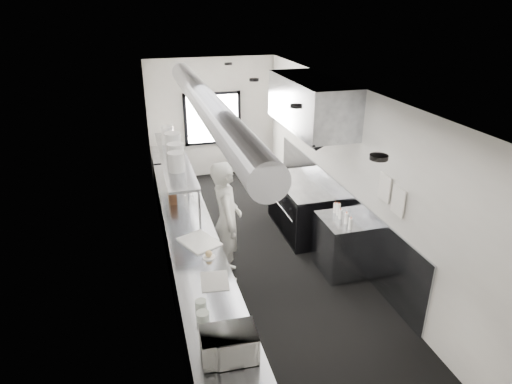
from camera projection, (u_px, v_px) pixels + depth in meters
floor at (259, 257)px, 7.43m from camera, size 3.00×8.00×0.01m
ceiling at (259, 90)px, 6.30m from camera, size 3.00×8.00×0.01m
wall_back at (213, 118)px, 10.39m from camera, size 3.00×0.02×2.80m
wall_front at (402, 372)px, 3.34m from camera, size 3.00×0.02×2.80m
wall_left at (161, 190)px, 6.50m from camera, size 0.02×8.00×2.80m
wall_right at (346, 171)px, 7.23m from camera, size 0.02×8.00×2.80m
wall_cladding at (334, 210)px, 7.84m from camera, size 0.03×5.50×1.10m
hvac_duct at (207, 104)px, 6.59m from camera, size 0.40×6.40×0.40m
service_window at (213, 119)px, 10.36m from camera, size 1.36×0.05×1.25m
exhaust_hood at (311, 103)px, 7.35m from camera, size 0.81×2.20×0.88m
prep_counter at (193, 260)px, 6.53m from camera, size 0.70×6.00×0.90m
pass_shelf at (174, 158)px, 7.40m from camera, size 0.45×3.00×0.68m
range at (302, 207)px, 8.11m from camera, size 0.88×1.60×0.94m
bottle_station at (341, 245)px, 6.92m from camera, size 0.65×0.80×0.90m
far_work_table at (170, 172)px, 9.79m from camera, size 0.70×1.20×0.90m
notice_sheet_a at (385, 188)px, 6.09m from camera, size 0.02×0.28×0.38m
notice_sheet_b at (398, 201)px, 5.80m from camera, size 0.02×0.28×0.38m
line_cook at (227, 221)px, 6.58m from camera, size 0.52×0.73×1.89m
microwave at (229, 345)px, 4.10m from camera, size 0.50×0.39×0.29m
deli_tub_a at (203, 316)px, 4.61m from camera, size 0.15×0.15×0.10m
deli_tub_b at (201, 304)px, 4.80m from camera, size 0.15×0.15×0.09m
newspaper at (215, 281)px, 5.26m from camera, size 0.37×0.45×0.01m
small_plate at (209, 257)px, 5.74m from camera, size 0.19×0.19×0.01m
pastry at (209, 254)px, 5.72m from camera, size 0.09×0.09×0.09m
cutting_board at (199, 242)px, 6.11m from camera, size 0.61×0.68×0.02m
knife_block at (172, 195)px, 7.25m from camera, size 0.13×0.25×0.26m
plate_stack_a at (176, 162)px, 6.70m from camera, size 0.32×0.32×0.30m
plate_stack_b at (176, 154)px, 6.97m from camera, size 0.35×0.35×0.34m
plate_stack_c at (173, 144)px, 7.38m from camera, size 0.31×0.31×0.38m
plate_stack_d at (168, 135)px, 7.95m from camera, size 0.27×0.27×0.34m
squeeze_bottle_a at (350, 224)px, 6.42m from camera, size 0.07×0.07×0.17m
squeeze_bottle_b at (346, 218)px, 6.58m from camera, size 0.06×0.06×0.18m
squeeze_bottle_c at (340, 214)px, 6.72m from camera, size 0.06×0.06×0.16m
squeeze_bottle_d at (338, 209)px, 6.84m from camera, size 0.07×0.07×0.19m
squeeze_bottle_e at (335, 208)px, 6.92m from camera, size 0.07×0.07×0.16m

